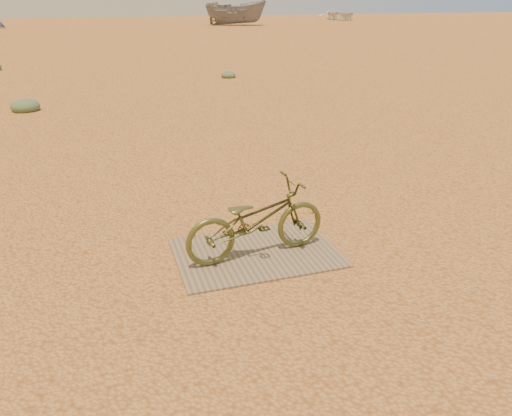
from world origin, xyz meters
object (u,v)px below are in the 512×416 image
object	(u,v)px
plywood_board	(256,252)
boat_far_right	(340,14)
boat_mid_right	(236,13)
bicycle	(256,220)

from	to	relation	value
plywood_board	boat_far_right	bearing A→B (deg)	62.44
boat_mid_right	bicycle	bearing A→B (deg)	-172.01
bicycle	boat_mid_right	distance (m)	40.90
boat_far_right	boat_mid_right	bearing A→B (deg)	-141.63
boat_mid_right	boat_far_right	bearing A→B (deg)	-40.02
boat_far_right	plywood_board	bearing A→B (deg)	-105.78
plywood_board	boat_far_right	distance (m)	51.83
plywood_board	boat_mid_right	world-z (taller)	boat_mid_right
plywood_board	boat_mid_right	bearing A→B (deg)	74.60
bicycle	boat_mid_right	world-z (taller)	boat_mid_right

